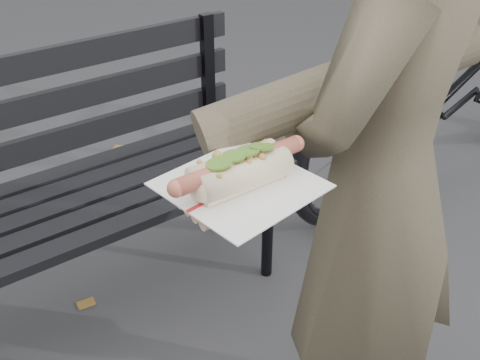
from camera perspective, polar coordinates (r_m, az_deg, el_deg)
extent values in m
cylinder|color=black|center=(1.98, 2.85, -4.57)|extent=(0.04, 0.04, 0.45)
cylinder|color=black|center=(2.20, -2.63, -0.22)|extent=(0.04, 0.04, 0.45)
cube|color=black|center=(1.57, -16.32, -6.27)|extent=(1.50, 0.07, 0.03)
cube|color=black|center=(1.64, -17.49, -4.62)|extent=(1.50, 0.07, 0.03)
cube|color=black|center=(1.72, -18.55, -3.11)|extent=(1.50, 0.07, 0.03)
cube|color=black|center=(1.79, -19.52, -1.71)|extent=(1.50, 0.07, 0.03)
cube|color=black|center=(1.86, -20.42, -0.43)|extent=(1.50, 0.07, 0.03)
cube|color=black|center=(2.01, -3.28, 10.74)|extent=(0.04, 0.03, 0.42)
cube|color=black|center=(1.84, -21.33, 2.72)|extent=(1.50, 0.02, 0.08)
cube|color=black|center=(1.78, -22.16, 6.34)|extent=(1.50, 0.02, 0.08)
cube|color=black|center=(1.73, -23.04, 10.17)|extent=(1.50, 0.02, 0.08)
imported|color=black|center=(2.63, 20.94, 9.86)|extent=(1.89, 0.68, 0.98)
imported|color=#453D2E|center=(1.18, 13.92, -0.59)|extent=(0.67, 0.54, 1.58)
cylinder|color=#453D2E|center=(0.96, 10.11, 9.32)|extent=(0.51, 0.23, 0.19)
cylinder|color=#D8A384|center=(0.81, 1.87, 0.01)|extent=(0.09, 0.08, 0.07)
ellipsoid|color=#D8A384|center=(0.79, 0.00, -1.52)|extent=(0.10, 0.12, 0.03)
cylinder|color=#D8A384|center=(0.74, -2.09, -3.85)|extent=(0.06, 0.02, 0.02)
cylinder|color=#D8A384|center=(0.76, -2.94, -3.11)|extent=(0.06, 0.02, 0.02)
cylinder|color=#D8A384|center=(0.77, -3.75, -2.41)|extent=(0.06, 0.02, 0.02)
cylinder|color=#D8A384|center=(0.79, -4.54, -1.72)|extent=(0.06, 0.02, 0.02)
cylinder|color=#D8A384|center=(0.76, 3.05, -3.04)|extent=(0.04, 0.05, 0.02)
cube|color=white|center=(0.78, 0.00, -0.49)|extent=(0.21, 0.21, 0.00)
cube|color=#B21E1E|center=(0.78, 0.00, -0.40)|extent=(0.19, 0.03, 0.00)
cylinder|color=#C6614C|center=(0.76, 0.00, 1.58)|extent=(0.20, 0.02, 0.02)
sphere|color=#C6614C|center=(0.72, -6.48, -0.84)|extent=(0.02, 0.02, 0.02)
sphere|color=#C6614C|center=(0.82, 5.70, 3.69)|extent=(0.03, 0.02, 0.02)
sphere|color=#9E6B2D|center=(0.74, -1.13, 1.51)|extent=(0.01, 0.01, 0.01)
sphere|color=#9E6B2D|center=(0.75, 0.92, 1.73)|extent=(0.01, 0.01, 0.01)
sphere|color=#9E6B2D|center=(0.76, 1.61, 2.51)|extent=(0.01, 0.01, 0.01)
sphere|color=#9E6B2D|center=(0.76, -2.12, 1.77)|extent=(0.01, 0.01, 0.01)
sphere|color=#9E6B2D|center=(0.75, -3.04, 1.54)|extent=(0.01, 0.01, 0.01)
sphere|color=#9E6B2D|center=(0.74, -1.10, 0.60)|extent=(0.01, 0.01, 0.01)
sphere|color=#9E6B2D|center=(0.77, 1.14, 2.31)|extent=(0.01, 0.01, 0.01)
sphere|color=#9E6B2D|center=(0.80, 3.38, 3.21)|extent=(0.01, 0.01, 0.01)
sphere|color=#9E6B2D|center=(0.80, 2.65, 3.83)|extent=(0.01, 0.01, 0.01)
sphere|color=#9E6B2D|center=(0.75, -0.23, 1.08)|extent=(0.01, 0.01, 0.01)
sphere|color=#9E6B2D|center=(0.75, -1.96, 1.77)|extent=(0.01, 0.01, 0.01)
sphere|color=#9E6B2D|center=(0.77, 1.77, 2.81)|extent=(0.01, 0.01, 0.01)
sphere|color=#9E6B2D|center=(0.76, -1.45, 1.92)|extent=(0.01, 0.01, 0.01)
sphere|color=#9E6B2D|center=(0.76, 0.88, 2.25)|extent=(0.01, 0.01, 0.01)
sphere|color=#9E6B2D|center=(0.75, -2.10, 1.49)|extent=(0.01, 0.01, 0.01)
sphere|color=#9E6B2D|center=(0.77, 1.06, 2.23)|extent=(0.01, 0.01, 0.01)
sphere|color=#9E6B2D|center=(0.75, -4.16, 1.83)|extent=(0.01, 0.01, 0.01)
sphere|color=#9E6B2D|center=(0.79, 2.47, 3.53)|extent=(0.01, 0.01, 0.01)
sphere|color=#9E6B2D|center=(0.80, 2.77, 3.55)|extent=(0.01, 0.01, 0.01)
sphere|color=#9E6B2D|center=(0.73, -2.82, 0.47)|extent=(0.01, 0.01, 0.01)
sphere|color=#9E6B2D|center=(0.76, 0.83, 1.64)|extent=(0.01, 0.01, 0.01)
sphere|color=#9E6B2D|center=(0.76, 0.01, 2.07)|extent=(0.01, 0.01, 0.01)
sphere|color=#9E6B2D|center=(0.76, -2.32, 2.44)|extent=(0.01, 0.01, 0.01)
sphere|color=#9E6B2D|center=(0.75, -1.72, 1.48)|extent=(0.01, 0.01, 0.01)
sphere|color=#9E6B2D|center=(0.74, -2.72, 0.83)|extent=(0.01, 0.01, 0.01)
sphere|color=#9E6B2D|center=(0.76, 0.59, 2.16)|extent=(0.01, 0.01, 0.01)
sphere|color=#9E6B2D|center=(0.76, 2.25, 2.26)|extent=(0.01, 0.01, 0.01)
sphere|color=#9E6B2D|center=(0.75, -1.66, 1.52)|extent=(0.01, 0.01, 0.01)
sphere|color=#9E6B2D|center=(0.72, -2.13, 0.44)|extent=(0.01, 0.01, 0.01)
sphere|color=#9E6B2D|center=(0.76, -3.37, 1.48)|extent=(0.01, 0.01, 0.01)
cylinder|color=#538524|center=(0.74, -2.17, 1.70)|extent=(0.04, 0.04, 0.01)
cylinder|color=#538524|center=(0.75, -0.70, 2.44)|extent=(0.04, 0.04, 0.01)
cylinder|color=#538524|center=(0.76, 0.73, 2.97)|extent=(0.04, 0.04, 0.01)
cylinder|color=#538524|center=(0.77, 2.21, 3.42)|extent=(0.04, 0.04, 0.01)
cube|color=brown|center=(2.41, 13.78, -4.51)|extent=(0.07, 0.05, 0.00)
cube|color=brown|center=(3.01, 4.11, 4.51)|extent=(0.07, 0.05, 0.00)
cube|color=brown|center=(2.94, -12.32, 3.10)|extent=(0.10, 0.09, 0.00)
cube|color=brown|center=(2.02, 10.37, -12.60)|extent=(0.05, 0.05, 0.00)
cube|color=brown|center=(2.07, -15.36, -12.00)|extent=(0.07, 0.05, 0.00)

